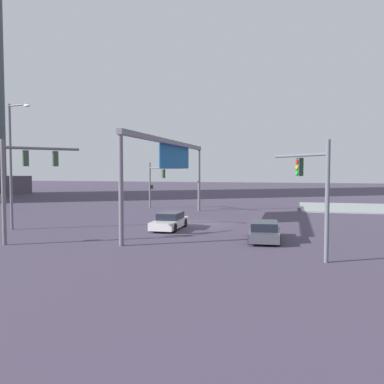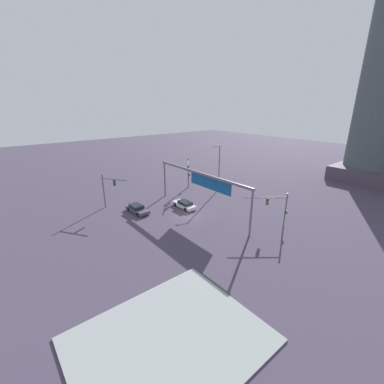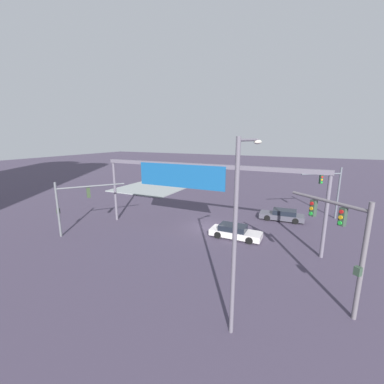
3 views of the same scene
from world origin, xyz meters
TOP-DOWN VIEW (x-y plane):
  - ground_plane at (0.00, 0.00)m, footprint 201.82×201.82m
  - sidewalk_corner at (16.72, -15.09)m, footprint 11.23×13.69m
  - traffic_signal_near_corner at (-11.04, -8.39)m, footprint 4.00×2.72m
  - traffic_signal_opposite_side at (-10.79, 8.36)m, footprint 3.71×3.36m
  - traffic_signal_cross_street at (10.74, 7.09)m, footprint 4.17×4.92m
  - streetlamp_curved_arm at (-6.23, 12.38)m, footprint 0.73×2.18m
  - overhead_sign_gantry at (0.60, 2.31)m, footprint 20.84×0.43m
  - sedan_car_approaching at (-3.13, 1.46)m, footprint 4.66×1.82m
  - sedan_car_waiting_far at (-6.49, -5.68)m, footprint 4.77×2.08m

SIDE VIEW (x-z plane):
  - ground_plane at x=0.00m, z-range 0.00..0.00m
  - sidewalk_corner at x=16.72m, z-range 0.00..0.15m
  - sedan_car_approaching at x=-3.13m, z-range -0.03..1.18m
  - sedan_car_waiting_far at x=-6.49m, z-range -0.03..1.18m
  - traffic_signal_cross_street at x=10.74m, z-range 0.82..5.96m
  - traffic_signal_near_corner at x=-11.04m, z-range 0.86..6.70m
  - traffic_signal_opposite_side at x=-10.79m, z-range 1.02..7.19m
  - streetlamp_curved_arm at x=-6.23m, z-range 0.63..9.75m
  - overhead_sign_gantry at x=0.60m, z-range 2.23..8.98m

